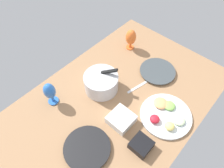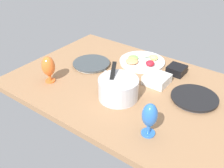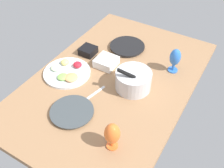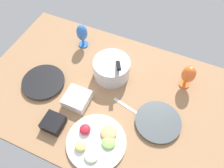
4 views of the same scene
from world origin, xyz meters
TOP-DOWN VIEW (x-y plane):
  - ground_plane at (0.00, 0.00)cm, footprint 160.00×104.00cm
  - dinner_plate_left at (-38.42, -9.74)cm, footprint 28.24×28.24cm
  - dinner_plate_right at (39.92, -6.35)cm, footprint 27.35×27.35cm
  - mixing_bowl at (0.27, 15.37)cm, footprint 24.26×24.26cm
  - fruit_platter at (11.69, -32.08)cm, footprint 34.00×34.00cm
  - hurricane_glass_blue at (-30.74, 32.31)cm, footprint 7.90×7.90cm
  - hurricane_glass_orange at (47.54, 27.20)cm, footprint 8.78×8.78cm
  - square_bowl_white at (-11.11, -12.83)cm, footprint 14.95×14.95cm
  - square_bowl_black at (-15.99, -32.65)cm, footprint 11.68×11.68cm
  - fork_by_right_plate at (18.25, -3.63)cm, footprint 17.95×5.79cm

SIDE VIEW (x-z plane):
  - ground_plane at x=0.00cm, z-range -4.00..0.00cm
  - fork_by_right_plate at x=18.25cm, z-range 0.00..0.60cm
  - dinner_plate_right at x=39.92cm, z-range 0.05..2.32cm
  - dinner_plate_left at x=-38.42cm, z-range 0.05..2.56cm
  - fruit_platter at x=11.69cm, z-range -1.21..4.35cm
  - square_bowl_black at x=-15.99cm, z-range 0.32..6.03cm
  - square_bowl_white at x=-11.11cm, z-range 0.35..6.50cm
  - mixing_bowl at x=0.27cm, z-range -2.53..16.62cm
  - hurricane_glass_orange at x=47.54cm, z-range 1.82..20.14cm
  - hurricane_glass_blue at x=-30.74cm, z-range 1.99..20.79cm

